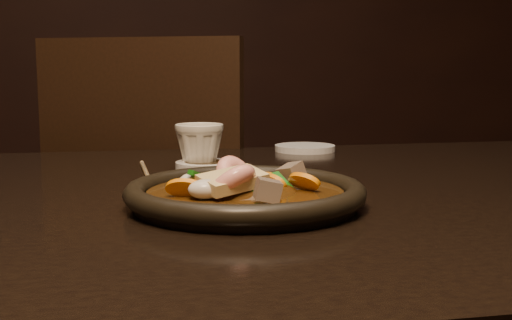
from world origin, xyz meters
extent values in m
cube|color=black|center=(0.00, 0.00, 0.73)|extent=(1.60, 0.90, 0.04)
cube|color=black|center=(0.00, 0.72, 0.47)|extent=(0.61, 0.61, 0.04)
cylinder|color=black|center=(-0.09, 0.97, 0.22)|extent=(0.04, 0.04, 0.45)
cube|color=black|center=(-0.08, 0.53, 0.73)|extent=(0.41, 0.21, 0.48)
cylinder|color=black|center=(0.02, -0.10, 0.76)|extent=(0.25, 0.25, 0.01)
torus|color=black|center=(0.02, -0.10, 0.77)|extent=(0.27, 0.27, 0.02)
cylinder|color=#38210A|center=(0.02, -0.10, 0.76)|extent=(0.22, 0.22, 0.01)
ellipsoid|color=#38210A|center=(0.02, -0.10, 0.76)|extent=(0.12, 0.12, 0.03)
torus|color=#FFB3A1|center=(0.00, -0.13, 0.78)|extent=(0.08, 0.08, 0.05)
torus|color=#FFB3A1|center=(0.02, -0.07, 0.77)|extent=(0.07, 0.07, 0.06)
cube|color=gray|center=(-0.01, -0.07, 0.77)|extent=(0.03, 0.03, 0.03)
cube|color=gray|center=(0.02, -0.10, 0.78)|extent=(0.03, 0.03, 0.02)
cube|color=gray|center=(0.04, -0.02, 0.77)|extent=(0.04, 0.03, 0.03)
cube|color=gray|center=(0.08, -0.07, 0.78)|extent=(0.04, 0.03, 0.03)
cube|color=gray|center=(0.03, -0.17, 0.78)|extent=(0.03, 0.03, 0.03)
cube|color=gray|center=(0.04, -0.06, 0.77)|extent=(0.03, 0.04, 0.03)
cube|color=gray|center=(0.02, -0.09, 0.78)|extent=(0.03, 0.03, 0.03)
cylinder|color=orange|center=(-0.05, -0.12, 0.78)|extent=(0.05, 0.04, 0.04)
cylinder|color=orange|center=(0.09, -0.11, 0.78)|extent=(0.05, 0.05, 0.04)
cylinder|color=orange|center=(0.05, -0.10, 0.78)|extent=(0.04, 0.05, 0.04)
cylinder|color=orange|center=(0.05, -0.09, 0.78)|extent=(0.05, 0.05, 0.03)
cylinder|color=orange|center=(0.00, -0.10, 0.78)|extent=(0.04, 0.05, 0.04)
cube|color=#186212|center=(0.03, -0.09, 0.78)|extent=(0.04, 0.03, 0.01)
cube|color=#186212|center=(0.03, -0.13, 0.77)|extent=(0.03, 0.04, 0.01)
cube|color=#186212|center=(-0.02, -0.08, 0.78)|extent=(0.04, 0.03, 0.02)
cube|color=#186212|center=(0.00, -0.12, 0.78)|extent=(0.03, 0.04, 0.01)
cube|color=#186212|center=(0.02, -0.07, 0.78)|extent=(0.03, 0.04, 0.02)
cube|color=#186212|center=(0.07, -0.10, 0.77)|extent=(0.03, 0.04, 0.03)
ellipsoid|color=beige|center=(-0.04, -0.08, 0.77)|extent=(0.03, 0.02, 0.03)
ellipsoid|color=beige|center=(-0.01, -0.08, 0.77)|extent=(0.04, 0.04, 0.02)
ellipsoid|color=beige|center=(0.03, -0.11, 0.78)|extent=(0.04, 0.04, 0.03)
ellipsoid|color=beige|center=(-0.03, -0.14, 0.78)|extent=(0.04, 0.03, 0.02)
ellipsoid|color=beige|center=(0.01, -0.10, 0.78)|extent=(0.04, 0.03, 0.02)
cube|color=#EAD18C|center=(0.00, -0.13, 0.79)|extent=(0.08, 0.07, 0.03)
cylinder|color=white|center=(0.01, 0.18, 0.76)|extent=(0.09, 0.09, 0.01)
cylinder|color=white|center=(0.22, 0.37, 0.76)|extent=(0.11, 0.11, 0.01)
imported|color=silver|center=(0.00, 0.19, 0.79)|extent=(0.08, 0.08, 0.08)
cylinder|color=tan|center=(-0.08, 0.13, 0.75)|extent=(0.01, 0.22, 0.01)
cylinder|color=tan|center=(-0.08, 0.14, 0.75)|extent=(0.01, 0.22, 0.01)
camera|label=1|loc=(-0.11, -0.80, 0.90)|focal=45.00mm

